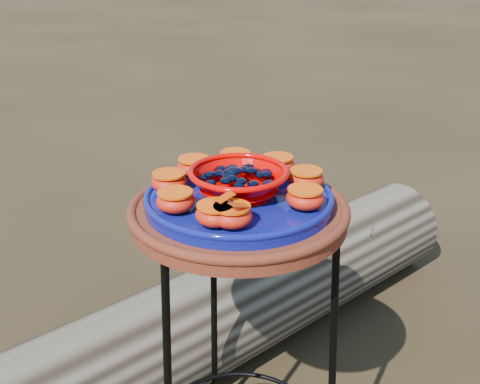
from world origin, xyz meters
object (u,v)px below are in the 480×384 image
object	(u,v)px
plant_stand	(239,362)
cobalt_plate	(239,200)
terracotta_saucer	(239,214)
red_bowl	(239,183)
driftwood_log	(243,303)

from	to	relation	value
plant_stand	cobalt_plate	world-z (taller)	cobalt_plate
terracotta_saucer	red_bowl	world-z (taller)	red_bowl
plant_stand	red_bowl	world-z (taller)	red_bowl
terracotta_saucer	red_bowl	xyz separation A→B (m)	(0.00, 0.00, 0.07)
red_bowl	terracotta_saucer	bearing A→B (deg)	0.00
plant_stand	driftwood_log	bearing A→B (deg)	71.06
plant_stand	red_bowl	distance (m)	0.43
plant_stand	driftwood_log	distance (m)	0.55
red_bowl	driftwood_log	distance (m)	0.81
cobalt_plate	driftwood_log	size ratio (longest dim) A/B	0.21
terracotta_saucer	driftwood_log	xyz separation A→B (m)	(0.17, 0.49, -0.56)
red_bowl	plant_stand	bearing A→B (deg)	0.00
plant_stand	terracotta_saucer	xyz separation A→B (m)	(0.00, 0.00, 0.37)
plant_stand	cobalt_plate	xyz separation A→B (m)	(0.00, 0.00, 0.40)
plant_stand	cobalt_plate	bearing A→B (deg)	0.00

